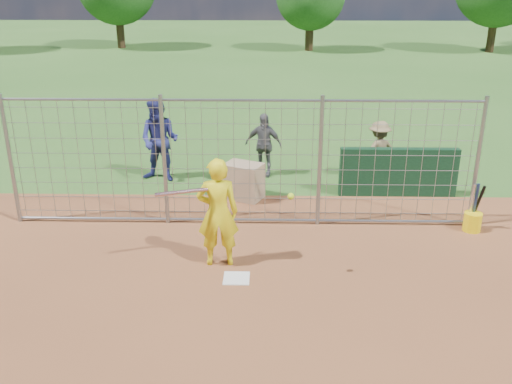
{
  "coord_description": "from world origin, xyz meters",
  "views": [
    {
      "loc": [
        0.5,
        -8.41,
        4.77
      ],
      "look_at": [
        0.3,
        0.8,
        1.15
      ],
      "focal_mm": 40.0,
      "sensor_mm": 36.0,
      "label": 1
    }
  ],
  "objects_px": {
    "batter": "(218,213)",
    "bystander_c": "(379,151)",
    "equipment_bin": "(244,181)",
    "bystander_a": "(160,140)",
    "bystander_b": "(263,145)",
    "bucket_with_bats": "(473,219)"
  },
  "relations": [
    {
      "from": "bystander_b",
      "to": "equipment_bin",
      "type": "height_order",
      "value": "bystander_b"
    },
    {
      "from": "bystander_b",
      "to": "bystander_c",
      "type": "height_order",
      "value": "bystander_b"
    },
    {
      "from": "bystander_b",
      "to": "equipment_bin",
      "type": "bearing_deg",
      "value": -90.04
    },
    {
      "from": "bystander_b",
      "to": "bystander_c",
      "type": "relative_size",
      "value": 1.07
    },
    {
      "from": "bystander_a",
      "to": "bystander_c",
      "type": "bearing_deg",
      "value": 13.55
    },
    {
      "from": "batter",
      "to": "bystander_c",
      "type": "bearing_deg",
      "value": -134.74
    },
    {
      "from": "equipment_bin",
      "to": "bystander_c",
      "type": "bearing_deg",
      "value": 45.84
    },
    {
      "from": "batter",
      "to": "equipment_bin",
      "type": "bearing_deg",
      "value": -101.37
    },
    {
      "from": "bystander_a",
      "to": "bystander_b",
      "type": "height_order",
      "value": "bystander_a"
    },
    {
      "from": "bystander_a",
      "to": "bystander_b",
      "type": "xyz_separation_m",
      "value": [
        2.45,
        0.41,
        -0.21
      ]
    },
    {
      "from": "bystander_a",
      "to": "bystander_b",
      "type": "relative_size",
      "value": 1.27
    },
    {
      "from": "bystander_c",
      "to": "bystander_b",
      "type": "bearing_deg",
      "value": -29.41
    },
    {
      "from": "batter",
      "to": "bystander_c",
      "type": "xyz_separation_m",
      "value": [
        3.46,
        4.25,
        -0.23
      ]
    },
    {
      "from": "bystander_a",
      "to": "bystander_c",
      "type": "height_order",
      "value": "bystander_a"
    },
    {
      "from": "bystander_a",
      "to": "equipment_bin",
      "type": "bearing_deg",
      "value": -16.65
    },
    {
      "from": "bystander_c",
      "to": "equipment_bin",
      "type": "bearing_deg",
      "value": -1.54
    },
    {
      "from": "bystander_a",
      "to": "equipment_bin",
      "type": "relative_size",
      "value": 2.48
    },
    {
      "from": "bystander_b",
      "to": "bucket_with_bats",
      "type": "relative_size",
      "value": 1.6
    },
    {
      "from": "bystander_b",
      "to": "equipment_bin",
      "type": "distance_m",
      "value": 1.64
    },
    {
      "from": "bystander_c",
      "to": "bystander_a",
      "type": "bearing_deg",
      "value": -21.81
    },
    {
      "from": "batter",
      "to": "bystander_c",
      "type": "relative_size",
      "value": 1.31
    },
    {
      "from": "bystander_c",
      "to": "bucket_with_bats",
      "type": "distance_m",
      "value": 3.17
    }
  ]
}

